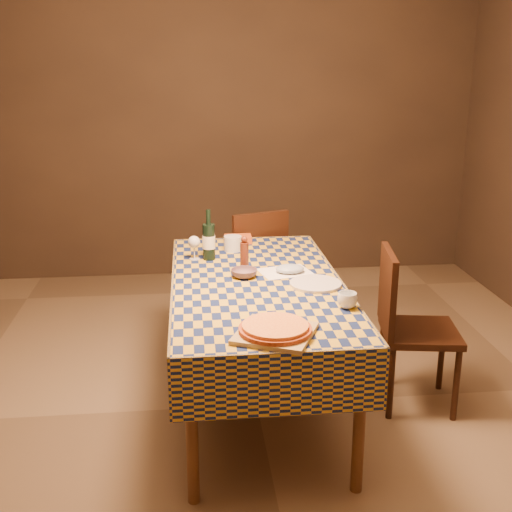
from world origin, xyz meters
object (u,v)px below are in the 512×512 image
at_px(bowl, 244,273).
at_px(dining_table, 257,294).
at_px(wine_bottle, 209,241).
at_px(chair_right, 406,320).
at_px(chair_far, 254,264).
at_px(white_plate, 316,284).
at_px(pizza, 275,328).
at_px(cutting_board, 275,333).

bearing_deg(bowl, dining_table, -48.47).
distance_m(wine_bottle, chair_right, 1.26).
bearing_deg(chair_far, white_plate, -79.71).
relative_size(pizza, bowl, 2.78).
bearing_deg(dining_table, wine_bottle, 119.54).
relative_size(pizza, chair_right, 0.44).
bearing_deg(dining_table, pizza, -89.86).
bearing_deg(chair_far, chair_right, -56.53).
xyz_separation_m(dining_table, bowl, (-0.06, 0.07, 0.10)).
bearing_deg(chair_right, chair_far, 123.47).
bearing_deg(bowl, white_plate, -25.17).
distance_m(cutting_board, chair_far, 1.84).
relative_size(chair_far, chair_right, 1.00).
height_order(pizza, chair_far, chair_far).
bearing_deg(wine_bottle, cutting_board, -78.00).
xyz_separation_m(dining_table, pizza, (0.00, -0.74, 0.11)).
bearing_deg(chair_right, dining_table, 175.91).
xyz_separation_m(dining_table, chair_right, (0.85, -0.06, -0.17)).
xyz_separation_m(cutting_board, white_plate, (0.31, 0.64, -0.00)).
relative_size(cutting_board, bowl, 2.18).
relative_size(wine_bottle, white_plate, 1.11).
distance_m(pizza, chair_right, 1.12).
bearing_deg(pizza, bowl, 94.69).
distance_m(white_plate, chair_right, 0.60).
xyz_separation_m(pizza, white_plate, (0.31, 0.64, -0.03)).
bearing_deg(white_plate, chair_right, 4.44).
bearing_deg(chair_far, pizza, -92.92).
xyz_separation_m(dining_table, wine_bottle, (-0.25, 0.44, 0.19)).
height_order(wine_bottle, white_plate, wine_bottle).
relative_size(wine_bottle, chair_far, 0.33).
height_order(wine_bottle, chair_right, wine_bottle).
bearing_deg(chair_far, wine_bottle, -118.05).
bearing_deg(cutting_board, chair_far, 87.08).
xyz_separation_m(bowl, chair_right, (0.91, -0.13, -0.27)).
relative_size(dining_table, pizza, 4.47).
height_order(cutting_board, white_plate, cutting_board).
height_order(dining_table, wine_bottle, wine_bottle).
height_order(bowl, chair_right, chair_right).
relative_size(white_plate, chair_right, 0.30).
xyz_separation_m(pizza, chair_far, (0.09, 1.82, -0.28)).
bearing_deg(chair_far, bowl, -98.98).
relative_size(cutting_board, chair_far, 0.35).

